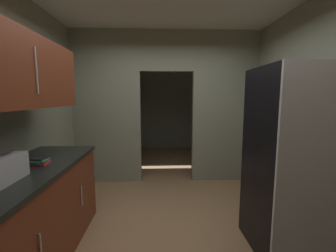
# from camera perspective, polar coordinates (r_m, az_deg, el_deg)

# --- Properties ---
(ground) EXTENTS (20.00, 20.00, 0.00)m
(ground) POSITION_cam_1_polar(r_m,az_deg,el_deg) (2.80, 0.90, -26.68)
(ground) COLOR #93704C
(kitchen_partition) EXTENTS (3.37, 0.12, 2.75)m
(kitchen_partition) POSITION_cam_1_polar(r_m,az_deg,el_deg) (4.05, -0.52, 6.06)
(kitchen_partition) COLOR gray
(kitchen_partition) RESTS_ON ground
(adjoining_room_shell) EXTENTS (3.37, 2.82, 2.75)m
(adjoining_room_shell) POSITION_cam_1_polar(r_m,az_deg,el_deg) (5.96, -1.11, 5.57)
(adjoining_room_shell) COLOR gray
(adjoining_room_shell) RESTS_ON ground
(refrigerator) EXTENTS (0.86, 0.78, 1.86)m
(refrigerator) POSITION_cam_1_polar(r_m,az_deg,el_deg) (2.57, 30.78, -7.99)
(refrigerator) COLOR black
(refrigerator) RESTS_ON ground
(lower_cabinet_run) EXTENTS (0.70, 1.92, 0.93)m
(lower_cabinet_run) POSITION_cam_1_polar(r_m,az_deg,el_deg) (2.51, -32.70, -19.78)
(lower_cabinet_run) COLOR maroon
(lower_cabinet_run) RESTS_ON ground
(upper_cabinet_counterside) EXTENTS (0.36, 1.73, 0.64)m
(upper_cabinet_counterside) POSITION_cam_1_polar(r_m,az_deg,el_deg) (2.27, -35.08, 11.74)
(upper_cabinet_counterside) COLOR maroon
(boombox) EXTENTS (0.18, 0.38, 0.22)m
(boombox) POSITION_cam_1_polar(r_m,az_deg,el_deg) (2.08, -37.11, -9.03)
(boombox) COLOR #B2B2B7
(boombox) RESTS_ON lower_cabinet_run
(book_stack) EXTENTS (0.13, 0.17, 0.06)m
(book_stack) POSITION_cam_1_polar(r_m,az_deg,el_deg) (2.44, -30.20, -7.90)
(book_stack) COLOR red
(book_stack) RESTS_ON lower_cabinet_run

